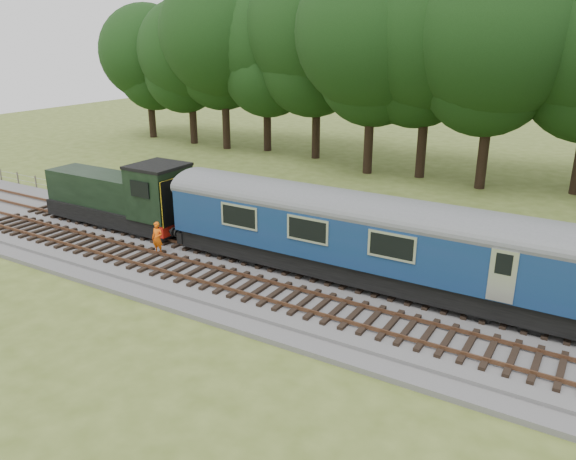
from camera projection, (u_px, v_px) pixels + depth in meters
The scene contains 9 objects.
ground at pixel (267, 281), 24.58m from camera, with size 120.00×120.00×0.00m, color #4B5B21.
ballast at pixel (267, 277), 24.52m from camera, with size 70.00×7.00×0.35m, color #4C4C4F.
track_north at pixel (284, 262), 25.57m from camera, with size 67.20×2.40×0.21m.
track_south at pixel (246, 286), 23.15m from camera, with size 67.20×2.40×0.21m.
fence at pixel (316, 249), 28.22m from camera, with size 64.00×0.12×1.00m, color #6B6054, non-canonical shape.
tree_line at pixel (426, 177), 42.36m from camera, with size 70.00×8.00×18.00m, color black, non-canonical shape.
dmu_railcar at pixel (363, 231), 22.99m from camera, with size 18.05×2.86×3.88m.
shunter_loco at pixel (123, 197), 29.98m from camera, with size 8.91×2.60×3.38m.
worker at pixel (157, 238), 26.44m from camera, with size 0.58×0.38×1.58m, color #FF600D.
Camera 1 is at (12.37, -18.75, 10.28)m, focal length 35.00 mm.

